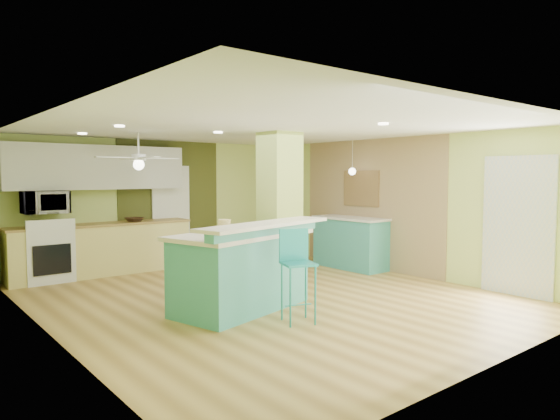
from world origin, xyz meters
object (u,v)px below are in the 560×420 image
object	(u,v)px
fruit_bowl	(134,220)
peninsula	(242,269)
canister	(225,227)
side_counter	(351,242)
bar_stool	(296,260)

from	to	relation	value
fruit_bowl	peninsula	bearing A→B (deg)	-89.17
fruit_bowl	canister	distance (m)	3.40
fruit_bowl	canister	bearing A→B (deg)	-93.16
peninsula	side_counter	xyz separation A→B (m)	(3.38, 1.15, -0.05)
peninsula	fruit_bowl	xyz separation A→B (m)	(-0.05, 3.45, 0.43)
bar_stool	fruit_bowl	xyz separation A→B (m)	(-0.26, 4.33, 0.22)
side_counter	fruit_bowl	world-z (taller)	fruit_bowl
peninsula	bar_stool	world-z (taller)	peninsula
peninsula	bar_stool	bearing A→B (deg)	-91.37
side_counter	canister	bearing A→B (deg)	-163.12
bar_stool	canister	distance (m)	1.10
peninsula	fruit_bowl	world-z (taller)	peninsula
canister	side_counter	bearing A→B (deg)	16.88
peninsula	side_counter	world-z (taller)	peninsula
bar_stool	side_counter	bearing A→B (deg)	53.52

